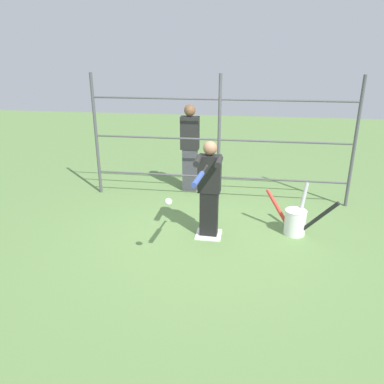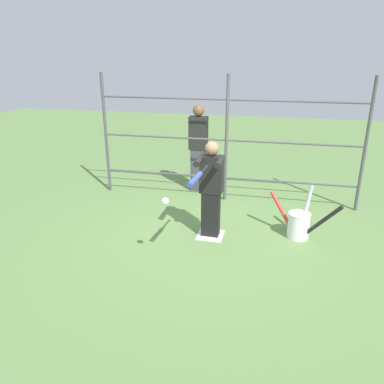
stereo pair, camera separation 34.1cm
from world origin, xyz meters
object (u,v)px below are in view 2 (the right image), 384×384
(softball_in_flight, at_px, (165,201))
(bystander_behind_fence, at_px, (198,147))
(batter, at_px, (211,187))
(baseball_bat_swinging, at_px, (197,177))
(bat_bucket, at_px, (299,224))

(softball_in_flight, xyz_separation_m, bystander_behind_fence, (0.22, -3.08, -0.05))
(batter, bearing_deg, bystander_behind_fence, -72.97)
(baseball_bat_swinging, relative_size, softball_in_flight, 8.44)
(softball_in_flight, bearing_deg, bystander_behind_fence, -85.97)
(baseball_bat_swinging, distance_m, bystander_behind_fence, 2.98)
(softball_in_flight, distance_m, bat_bucket, 2.32)
(bystander_behind_fence, bearing_deg, bat_bucket, 138.28)
(batter, xyz_separation_m, bat_bucket, (-1.36, -0.27, -0.59))
(baseball_bat_swinging, xyz_separation_m, softball_in_flight, (0.37, 0.18, -0.29))
(softball_in_flight, relative_size, bystander_behind_fence, 0.05)
(baseball_bat_swinging, height_order, softball_in_flight, baseball_bat_swinging)
(softball_in_flight, height_order, bystander_behind_fence, bystander_behind_fence)
(batter, bearing_deg, baseball_bat_swinging, 87.43)
(bat_bucket, height_order, bystander_behind_fence, bystander_behind_fence)
(batter, distance_m, baseball_bat_swinging, 0.97)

